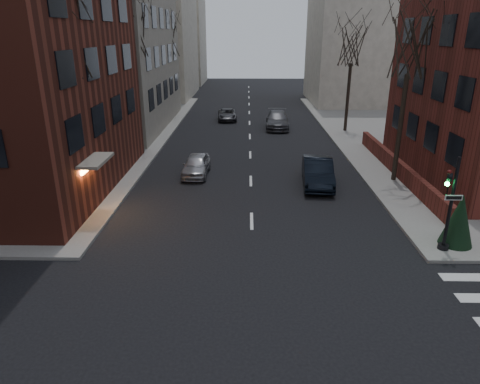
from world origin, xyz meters
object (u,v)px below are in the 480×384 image
traffic_signal (448,210)px  tree_left_b (130,28)px  tree_left_c (165,38)px  tree_right_a (411,45)px  tree_right_b (352,45)px  evergreen_shrub (459,220)px  streetlamp_near (130,102)px  car_lane_gray (277,120)px  car_lane_far (227,115)px  tree_left_a (65,37)px  parked_sedan (318,172)px  streetlamp_far (176,74)px  car_lane_silver (196,165)px

traffic_signal → tree_left_b: size_ratio=0.37×
tree_left_c → tree_right_a: 28.17m
tree_right_b → evergreen_shrub: (-0.11, -22.56, -6.30)m
traffic_signal → tree_left_c: (-16.74, 31.01, 6.12)m
tree_left_b → streetlamp_near: size_ratio=1.72×
tree_left_c → car_lane_gray: (11.45, -6.38, -7.25)m
tree_left_c → car_lane_far: (6.47, -2.53, -7.45)m
tree_right_a → car_lane_gray: tree_right_a is taller
tree_left_c → streetlamp_near: bearing=-88.1°
traffic_signal → tree_right_a: size_ratio=0.41×
tree_left_b → streetlamp_near: bearing=-81.5°
tree_right_a → streetlamp_near: 17.87m
tree_left_a → parked_sedan: (12.80, 3.37, -7.67)m
parked_sedan → car_lane_far: parked_sedan is taller
traffic_signal → tree_left_c: tree_left_c is taller
car_lane_far → tree_right_b: bearing=-29.8°
tree_right_b → evergreen_shrub: tree_right_b is taller
tree_right_b → streetlamp_near: size_ratio=1.46×
tree_right_b → car_lane_far: bearing=153.8°
streetlamp_near → streetlamp_far: same height
traffic_signal → tree_left_a: bearing=163.4°
streetlamp_far → car_lane_gray: 14.14m
evergreen_shrub → parked_sedan: bearing=120.6°
tree_left_a → streetlamp_far: bearing=88.8°
streetlamp_near → car_lane_far: 16.95m
tree_left_c → evergreen_shrub: 35.85m
streetlamp_near → evergreen_shrub: bearing=-36.6°
traffic_signal → parked_sedan: 9.32m
tree_left_a → evergreen_shrub: tree_left_a is taller
car_lane_silver → tree_right_b: bearing=48.3°
car_lane_gray → evergreen_shrub: size_ratio=2.35×
traffic_signal → evergreen_shrub: bearing=30.8°
tree_left_b → streetlamp_far: size_ratio=1.72×
tree_left_a → car_lane_far: 25.60m
car_lane_silver → car_lane_gray: 15.70m
tree_left_b → tree_right_b: size_ratio=1.18×
tree_left_b → streetlamp_far: tree_left_b is taller
tree_right_b → streetlamp_near: tree_right_b is taller
tree_right_a → tree_left_c: bearing=128.7°
car_lane_silver → car_lane_far: (1.18, 18.29, -0.09)m
tree_left_b → evergreen_shrub: 25.26m
tree_right_a → streetlamp_far: (-17.00, 24.00, -3.79)m
tree_left_c → parked_sedan: bearing=-60.5°
streetlamp_near → car_lane_silver: size_ratio=1.61×
tree_left_a → tree_right_a: (17.60, 4.00, -0.44)m
parked_sedan → tree_right_b: bearing=76.4°
traffic_signal → streetlamp_near: streetlamp_near is taller
traffic_signal → car_lane_gray: (-5.29, 24.63, -1.13)m
tree_right_a → streetlamp_far: 29.65m
tree_left_a → tree_left_c: tree_left_a is taller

